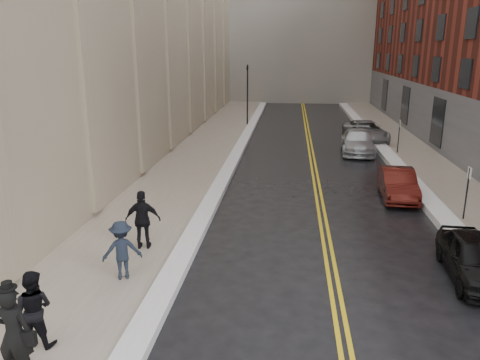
% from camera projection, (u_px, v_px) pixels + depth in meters
% --- Properties ---
extents(ground, '(160.00, 160.00, 0.00)m').
position_uv_depth(ground, '(238.00, 327.00, 11.38)').
color(ground, black).
rests_on(ground, ground).
extents(sidewalk_left, '(4.00, 64.00, 0.15)m').
position_uv_depth(sidewalk_left, '(192.00, 164.00, 27.13)').
color(sidewalk_left, gray).
rests_on(sidewalk_left, ground).
extents(sidewalk_right, '(3.00, 64.00, 0.15)m').
position_uv_depth(sidewalk_right, '(433.00, 170.00, 25.72)').
color(sidewalk_right, gray).
rests_on(sidewalk_right, ground).
extents(lane_stripe_a, '(0.12, 64.00, 0.01)m').
position_uv_depth(lane_stripe_a, '(312.00, 168.00, 26.43)').
color(lane_stripe_a, gold).
rests_on(lane_stripe_a, ground).
extents(lane_stripe_b, '(0.12, 64.00, 0.01)m').
position_uv_depth(lane_stripe_b, '(316.00, 168.00, 26.40)').
color(lane_stripe_b, gold).
rests_on(lane_stripe_b, ground).
extents(snow_ridge_left, '(0.70, 60.80, 0.26)m').
position_uv_depth(snow_ridge_left, '(231.00, 164.00, 26.87)').
color(snow_ridge_left, white).
rests_on(snow_ridge_left, ground).
extents(snow_ridge_right, '(0.85, 60.80, 0.30)m').
position_uv_depth(snow_ridge_right, '(399.00, 168.00, 25.89)').
color(snow_ridge_right, white).
rests_on(snow_ridge_right, ground).
extents(traffic_signal, '(0.18, 0.15, 5.20)m').
position_uv_depth(traffic_signal, '(247.00, 90.00, 39.50)').
color(traffic_signal, black).
rests_on(traffic_signal, ground).
extents(parking_sign_near, '(0.06, 0.35, 2.23)m').
position_uv_depth(parking_sign_near, '(467.00, 189.00, 17.83)').
color(parking_sign_near, black).
rests_on(parking_sign_near, ground).
extents(parking_sign_far, '(0.06, 0.35, 2.23)m').
position_uv_depth(parking_sign_far, '(399.00, 134.00, 29.31)').
color(parking_sign_far, black).
rests_on(parking_sign_far, ground).
extents(car_black, '(1.78, 3.95, 1.32)m').
position_uv_depth(car_black, '(475.00, 258.00, 13.61)').
color(car_black, black).
rests_on(car_black, ground).
extents(car_maroon, '(1.63, 4.09, 1.32)m').
position_uv_depth(car_maroon, '(398.00, 184.00, 21.02)').
color(car_maroon, '#43100C').
rests_on(car_maroon, ground).
extents(car_silver_near, '(2.39, 5.15, 1.46)m').
position_uv_depth(car_silver_near, '(358.00, 141.00, 30.17)').
color(car_silver_near, '#ACAFB4').
rests_on(car_silver_near, ground).
extents(car_silver_far, '(3.05, 5.55, 1.47)m').
position_uv_depth(car_silver_far, '(366.00, 131.00, 33.70)').
color(car_silver_far, gray).
rests_on(car_silver_far, ground).
extents(pedestrian_main, '(0.74, 0.49, 2.02)m').
position_uv_depth(pedestrian_main, '(14.00, 335.00, 9.12)').
color(pedestrian_main, black).
rests_on(pedestrian_main, sidewalk_left).
extents(pedestrian_a, '(0.88, 0.70, 1.79)m').
position_uv_depth(pedestrian_a, '(33.00, 309.00, 10.25)').
color(pedestrian_a, black).
rests_on(pedestrian_a, sidewalk_left).
extents(pedestrian_b, '(1.27, 1.01, 1.73)m').
position_uv_depth(pedestrian_b, '(122.00, 250.00, 13.30)').
color(pedestrian_b, black).
rests_on(pedestrian_b, sidewalk_left).
extents(pedestrian_c, '(1.21, 0.64, 1.97)m').
position_uv_depth(pedestrian_c, '(143.00, 220.00, 15.29)').
color(pedestrian_c, black).
rests_on(pedestrian_c, sidewalk_left).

